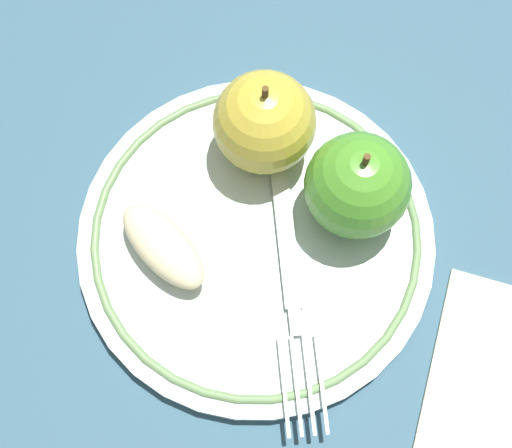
% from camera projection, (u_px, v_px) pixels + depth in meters
% --- Properties ---
extents(ground_plane, '(2.00, 2.00, 0.00)m').
position_uv_depth(ground_plane, '(273.00, 225.00, 0.51)').
color(ground_plane, '#34596D').
extents(plate, '(0.25, 0.25, 0.01)m').
position_uv_depth(plate, '(256.00, 237.00, 0.49)').
color(plate, silver).
rests_on(plate, ground_plane).
extents(apple_red_whole, '(0.07, 0.07, 0.08)m').
position_uv_depth(apple_red_whole, '(264.00, 123.00, 0.48)').
color(apple_red_whole, gold).
rests_on(apple_red_whole, plate).
extents(apple_second_whole, '(0.07, 0.07, 0.08)m').
position_uv_depth(apple_second_whole, '(357.00, 186.00, 0.46)').
color(apple_second_whole, '#4C972B').
rests_on(apple_second_whole, plate).
extents(apple_slice_front, '(0.07, 0.08, 0.02)m').
position_uv_depth(apple_slice_front, '(163.00, 246.00, 0.47)').
color(apple_slice_front, beige).
rests_on(apple_slice_front, plate).
extents(fork, '(0.18, 0.05, 0.00)m').
position_uv_depth(fork, '(292.00, 288.00, 0.47)').
color(fork, silver).
rests_on(fork, plate).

